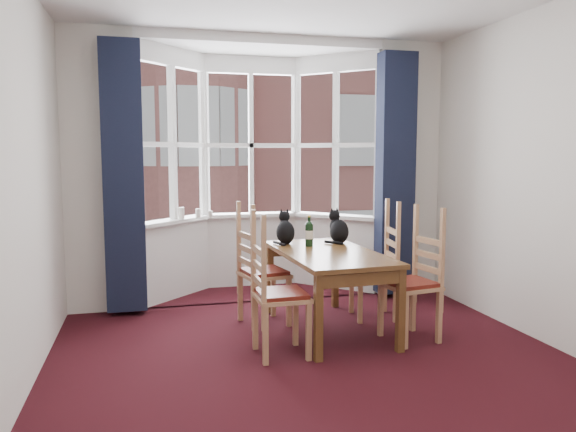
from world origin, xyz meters
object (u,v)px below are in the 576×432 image
object	(u,v)px
chair_left_near	(270,297)
candle_extra	(210,214)
candle_tall	(182,213)
chair_right_near	(419,284)
candle_short	(198,213)
dining_table	(328,260)
chair_right_far	(383,269)
cat_right	(339,229)
chair_left_far	(255,275)
wine_bottle	(309,233)
cat_left	(285,230)

from	to	relation	value
chair_left_near	candle_extra	world-z (taller)	candle_extra
candle_tall	chair_right_near	bearing A→B (deg)	-45.39
candle_short	dining_table	bearing A→B (deg)	-56.58
chair_right_far	cat_right	size ratio (longest dim) A/B	2.67
chair_left_near	candle_tall	distance (m)	2.12
chair_right_near	candle_extra	distance (m)	2.53
chair_left_near	cat_right	distance (m)	1.35
chair_left_far	wine_bottle	world-z (taller)	wine_bottle
candle_tall	candle_short	world-z (taller)	candle_tall
candle_tall	candle_short	bearing A→B (deg)	9.35
dining_table	chair_right_far	bearing A→B (deg)	21.88
chair_right_far	candle_short	xyz separation A→B (m)	(-1.64, 1.27, 0.45)
chair_left_near	chair_right_near	distance (m)	1.33
chair_left_near	cat_left	size ratio (longest dim) A/B	2.72
cat_right	candle_extra	world-z (taller)	cat_right
chair_right_far	cat_right	bearing A→B (deg)	154.64
cat_right	wine_bottle	size ratio (longest dim) A/B	1.18
chair_left_near	chair_right_far	world-z (taller)	same
chair_left_far	candle_short	bearing A→B (deg)	108.38
chair_right_near	candle_short	world-z (taller)	candle_short
chair_right_far	cat_right	xyz separation A→B (m)	(-0.39, 0.18, 0.38)
dining_table	chair_left_near	world-z (taller)	chair_left_near
chair_left_near	cat_right	world-z (taller)	cat_right
cat_left	candle_extra	bearing A→B (deg)	120.53
candle_tall	chair_left_far	bearing A→B (deg)	-63.66
dining_table	candle_tall	distance (m)	1.93
chair_left_far	cat_right	distance (m)	0.94
cat_right	candle_tall	distance (m)	1.79
cat_right	candle_short	xyz separation A→B (m)	(-1.25, 1.09, 0.08)
dining_table	chair_left_far	xyz separation A→B (m)	(-0.61, 0.32, -0.16)
dining_table	chair_right_near	distance (m)	0.81
chair_right_near	cat_left	xyz separation A→B (m)	(-0.95, 0.92, 0.37)
chair_right_near	candle_extra	xyz separation A→B (m)	(-1.55, 1.95, 0.44)
chair_left_near	chair_right_far	bearing A→B (deg)	30.68
cat_left	candle_short	distance (m)	1.25
candle_extra	chair_right_near	bearing A→B (deg)	-51.38
cat_left	candle_tall	xyz separation A→B (m)	(-0.92, 0.98, 0.09)
dining_table	candle_tall	bearing A→B (deg)	128.48
dining_table	candle_extra	xyz separation A→B (m)	(-0.87, 1.55, 0.27)
chair_right_far	candle_short	distance (m)	2.13
chair_left_near	candle_tall	bearing A→B (deg)	105.28
wine_bottle	chair_left_far	bearing A→B (deg)	179.96
dining_table	cat_left	world-z (taller)	cat_left
dining_table	chair_left_near	xyz separation A→B (m)	(-0.64, -0.50, -0.16)
cat_left	cat_right	distance (m)	0.52
cat_left	wine_bottle	world-z (taller)	cat_left
candle_extra	chair_right_far	bearing A→B (deg)	-40.53
chair_left_far	chair_right_near	bearing A→B (deg)	-29.10
chair_right_far	candle_extra	bearing A→B (deg)	139.47
chair_left_near	candle_tall	world-z (taller)	candle_tall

